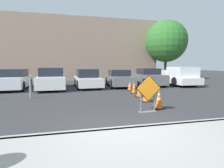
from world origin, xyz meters
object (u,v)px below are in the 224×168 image
Objects in this scene: pickup_truck at (176,77)px; traffic_cone_fourth at (134,88)px; traffic_cone_fifth at (130,86)px; traffic_cone_second at (146,93)px; traffic_cone_nearest at (159,99)px; parked_car_second at (14,80)px; parked_car_fourth at (87,79)px; road_closed_sign at (148,92)px; parked_car_third at (52,79)px; bollard_nearest at (30,88)px; parked_car_fifth at (119,78)px; traffic_cone_third at (139,90)px; parked_car_sixth at (148,77)px.

traffic_cone_fourth is at bearing 36.94° from pickup_truck.
traffic_cone_second is at bearing -97.57° from traffic_cone_fifth.
traffic_cone_nearest is at bearing 55.62° from pickup_truck.
parked_car_fourth is (5.32, 0.09, -0.02)m from parked_car_second.
road_closed_sign is 8.83m from parked_car_third.
parked_car_fifth is at bearing 34.90° from bollard_nearest.
parked_car_fifth is (0.09, 3.83, 0.31)m from traffic_cone_fourth.
road_closed_sign is 0.90m from traffic_cone_nearest.
traffic_cone_nearest is at bearing -96.66° from traffic_cone_fifth.
parked_car_second reaches higher than bollard_nearest.
parked_car_fourth reaches higher than traffic_cone_third.
parked_car_second is 0.76× the size of pickup_truck.
traffic_cone_fifth is 3.54m from parked_car_sixth.
traffic_cone_second is 3.94m from traffic_cone_fifth.
pickup_truck is (5.39, 3.62, 0.38)m from traffic_cone_fourth.
parked_car_third is (-4.92, 5.93, 0.32)m from traffic_cone_second.
bollard_nearest is at bearing 147.02° from traffic_cone_nearest.
traffic_cone_third is 5.86m from bollard_nearest.
parked_car_third is at bearing 170.58° from parked_car_second.
parked_car_third reaches higher than traffic_cone_fifth.
pickup_truck is 12.02m from bollard_nearest.
traffic_cone_nearest reaches higher than traffic_cone_fourth.
traffic_cone_fifth is at bearing 83.34° from traffic_cone_nearest.
traffic_cone_second reaches higher than traffic_cone_fifth.
road_closed_sign reaches higher than traffic_cone_third.
parked_car_third reaches higher than traffic_cone_nearest.
traffic_cone_second is 1.08× the size of traffic_cone_third.
parked_car_sixth is 2.65m from pickup_truck.
parked_car_sixth is at bearing 178.44° from parked_car_second.
traffic_cone_nearest reaches higher than traffic_cone_fifth.
traffic_cone_nearest reaches higher than traffic_cone_third.
parked_car_third reaches higher than parked_car_sixth.
road_closed_sign is at bearing -102.67° from traffic_cone_fifth.
traffic_cone_fifth is 0.59× the size of bollard_nearest.
road_closed_sign is at bearing 97.15° from parked_car_fourth.
parked_car_fourth is 5.32m from parked_car_sixth.
parked_car_fourth is 1.12× the size of parked_car_sixth.
bollard_nearest is (-5.53, 3.59, 0.18)m from traffic_cone_nearest.
traffic_cone_nearest is 0.17× the size of parked_car_third.
pickup_truck reaches higher than parked_car_second.
traffic_cone_second is (0.10, 1.43, 0.01)m from traffic_cone_nearest.
parked_car_fourth reaches higher than road_closed_sign.
bollard_nearest is at bearing 171.06° from traffic_cone_third.
traffic_cone_fourth is at bearing 92.29° from parked_car_fifth.
parked_car_fifth reaches higher than traffic_cone_fifth.
traffic_cone_nearest is at bearing 89.95° from parked_car_fifth.
traffic_cone_third is 5.67m from parked_car_fourth.
road_closed_sign reaches higher than traffic_cone_second.
parked_car_third is at bearing 6.45° from parked_car_fourth.
traffic_cone_fourth is 0.67× the size of bollard_nearest.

